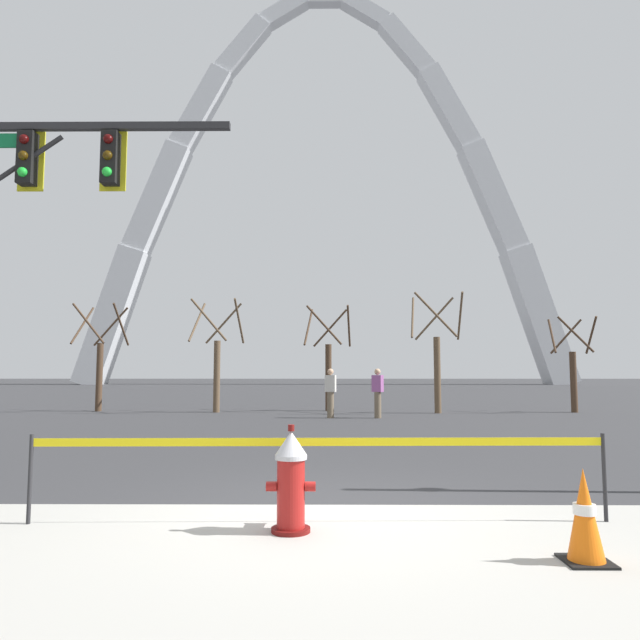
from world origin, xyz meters
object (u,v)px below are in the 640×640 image
(pedestrian_walking_left, at_px, (378,393))
(monument_arch, at_px, (325,204))
(fire_hydrant, at_px, (291,481))
(traffic_cone_by_hydrant, at_px, (585,517))
(pedestrian_standing_center, at_px, (331,393))
(traffic_signal_gantry, at_px, (9,216))

(pedestrian_walking_left, bearing_deg, monument_arch, 91.97)
(fire_hydrant, distance_m, traffic_cone_by_hydrant, 2.50)
(traffic_cone_by_hydrant, distance_m, pedestrian_standing_center, 14.27)
(traffic_cone_by_hydrant, xyz_separation_m, pedestrian_walking_left, (-0.32, 14.11, 0.46))
(monument_arch, bearing_deg, fire_hydrant, -90.29)
(monument_arch, distance_m, pedestrian_standing_center, 53.92)
(pedestrian_walking_left, bearing_deg, pedestrian_standing_center, 178.94)
(traffic_signal_gantry, bearing_deg, monument_arch, 84.93)
(traffic_cone_by_hydrant, bearing_deg, pedestrian_standing_center, 97.43)
(pedestrian_walking_left, height_order, pedestrian_standing_center, same)
(traffic_cone_by_hydrant, height_order, monument_arch, monument_arch)
(monument_arch, xyz_separation_m, pedestrian_walking_left, (1.71, -49.69, -21.01))
(pedestrian_walking_left, bearing_deg, traffic_cone_by_hydrant, -88.71)
(pedestrian_walking_left, xyz_separation_m, pedestrian_standing_center, (-1.53, 0.03, 0.00))
(fire_hydrant, bearing_deg, traffic_cone_by_hydrant, -19.81)
(pedestrian_standing_center, bearing_deg, pedestrian_walking_left, -1.06)
(fire_hydrant, relative_size, pedestrian_walking_left, 0.62)
(fire_hydrant, distance_m, pedestrian_standing_center, 13.31)
(pedestrian_walking_left, relative_size, pedestrian_standing_center, 1.00)
(fire_hydrant, relative_size, traffic_cone_by_hydrant, 1.36)
(fire_hydrant, bearing_deg, monument_arch, 89.71)
(traffic_cone_by_hydrant, height_order, traffic_signal_gantry, traffic_signal_gantry)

